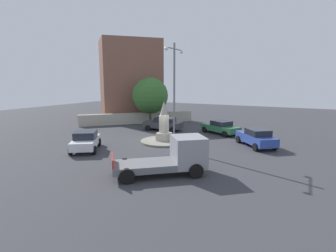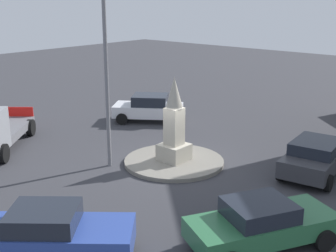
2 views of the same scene
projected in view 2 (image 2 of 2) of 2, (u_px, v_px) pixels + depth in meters
name	position (u px, v px, depth m)	size (l,w,h in m)	color
ground_plane	(174.00, 163.00, 19.12)	(80.00, 80.00, 0.00)	#38383D
traffic_island	(174.00, 162.00, 19.10)	(4.25, 4.25, 0.17)	gray
monument	(174.00, 127.00, 18.66)	(1.12, 1.12, 3.57)	#B2AA99
streetlamp	(105.00, 47.00, 17.48)	(2.83, 0.28, 8.36)	slate
car_white_approaching	(149.00, 108.00, 25.34)	(4.18, 3.63, 1.53)	silver
car_blue_far_side	(53.00, 234.00, 11.93)	(4.28, 3.97, 1.53)	#2D479E
car_dark_grey_parked_left	(316.00, 156.00, 17.82)	(2.42, 4.41, 1.44)	#38383D
car_green_passing	(262.00, 223.00, 12.62)	(3.52, 4.60, 1.40)	#2D6B42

